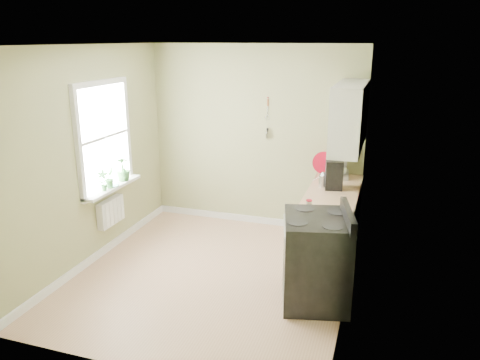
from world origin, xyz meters
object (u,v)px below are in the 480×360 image
(stove, at_px, (316,259))
(stand_mixer, at_px, (342,165))
(kettle, at_px, (323,179))
(coffee_maker, at_px, (334,175))

(stove, height_order, stand_mixer, stand_mixer)
(stand_mixer, height_order, kettle, stand_mixer)
(kettle, xyz_separation_m, coffee_maker, (0.14, -0.05, 0.08))
(coffee_maker, bearing_deg, stove, -89.86)
(kettle, bearing_deg, stand_mixer, 70.54)
(stand_mixer, height_order, coffee_maker, stand_mixer)
(stove, distance_m, stand_mixer, 1.89)
(stove, height_order, coffee_maker, coffee_maker)
(stand_mixer, relative_size, coffee_maker, 1.10)
(stove, relative_size, stand_mixer, 2.66)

